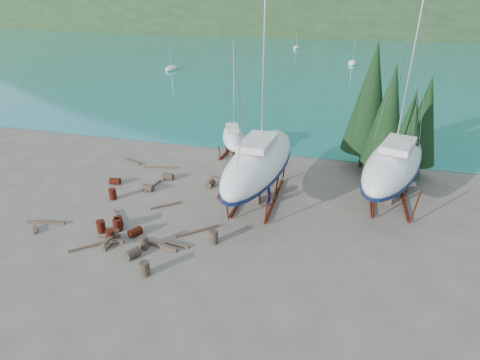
% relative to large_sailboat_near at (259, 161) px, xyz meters
% --- Properties ---
extents(ground, '(600.00, 600.00, 0.00)m').
position_rel_large_sailboat_near_xyz_m(ground, '(-2.97, -5.15, -3.32)').
color(ground, '#5E544A').
rests_on(ground, ground).
extents(bay_water, '(700.00, 700.00, 0.00)m').
position_rel_large_sailboat_near_xyz_m(bay_water, '(-2.97, 309.85, -3.31)').
color(bay_water, teal).
rests_on(bay_water, ground).
extents(far_hill, '(800.00, 360.00, 110.00)m').
position_rel_large_sailboat_near_xyz_m(far_hill, '(-2.97, 314.85, -3.32)').
color(far_hill, '#213319').
rests_on(far_hill, ground).
extents(far_house_left, '(6.60, 5.60, 5.60)m').
position_rel_large_sailboat_near_xyz_m(far_house_left, '(-62.97, 184.85, -0.39)').
color(far_house_left, beige).
rests_on(far_house_left, ground).
extents(far_house_center, '(6.60, 5.60, 5.60)m').
position_rel_large_sailboat_near_xyz_m(far_house_center, '(-22.97, 184.85, -0.39)').
color(far_house_center, beige).
rests_on(far_house_center, ground).
extents(far_house_right, '(6.60, 5.60, 5.60)m').
position_rel_large_sailboat_near_xyz_m(far_house_right, '(27.03, 184.85, -0.39)').
color(far_house_right, beige).
rests_on(far_house_right, ground).
extents(cypress_near_right, '(3.60, 3.60, 10.00)m').
position_rel_large_sailboat_near_xyz_m(cypress_near_right, '(9.53, 6.85, 2.47)').
color(cypress_near_right, black).
rests_on(cypress_near_right, ground).
extents(cypress_mid_right, '(3.06, 3.06, 8.50)m').
position_rel_large_sailboat_near_xyz_m(cypress_mid_right, '(11.03, 4.85, 1.60)').
color(cypress_mid_right, black).
rests_on(cypress_mid_right, ground).
extents(cypress_back_left, '(4.14, 4.14, 11.50)m').
position_rel_large_sailboat_near_xyz_m(cypress_back_left, '(8.03, 8.85, 3.35)').
color(cypress_back_left, black).
rests_on(cypress_back_left, ground).
extents(cypress_far_right, '(3.24, 3.24, 9.00)m').
position_rel_large_sailboat_near_xyz_m(cypress_far_right, '(12.53, 7.85, 1.89)').
color(cypress_far_right, black).
rests_on(cypress_far_right, ground).
extents(moored_boat_left, '(2.00, 5.00, 6.05)m').
position_rel_large_sailboat_near_xyz_m(moored_boat_left, '(-32.97, 54.85, -2.93)').
color(moored_boat_left, white).
rests_on(moored_boat_left, ground).
extents(moored_boat_mid, '(2.00, 5.00, 6.05)m').
position_rel_large_sailboat_near_xyz_m(moored_boat_mid, '(7.03, 74.85, -2.93)').
color(moored_boat_mid, white).
rests_on(moored_boat_mid, ground).
extents(moored_boat_far, '(2.00, 5.00, 6.05)m').
position_rel_large_sailboat_near_xyz_m(moored_boat_far, '(-10.97, 104.85, -2.93)').
color(moored_boat_far, white).
rests_on(moored_boat_far, ground).
extents(large_sailboat_near, '(4.94, 13.38, 20.62)m').
position_rel_large_sailboat_near_xyz_m(large_sailboat_near, '(0.00, 0.00, 0.00)').
color(large_sailboat_near, white).
rests_on(large_sailboat_near, ground).
extents(large_sailboat_far, '(7.00, 12.87, 19.54)m').
position_rel_large_sailboat_near_xyz_m(large_sailboat_far, '(10.03, 2.67, -0.13)').
color(large_sailboat_far, white).
rests_on(large_sailboat_far, ground).
extents(small_sailboat_shore, '(4.49, 7.24, 11.06)m').
position_rel_large_sailboat_near_xyz_m(small_sailboat_shore, '(-4.68, 8.83, -1.49)').
color(small_sailboat_shore, white).
rests_on(small_sailboat_shore, ground).
extents(worker, '(0.58, 0.69, 1.61)m').
position_rel_large_sailboat_near_xyz_m(worker, '(1.04, -0.96, -2.51)').
color(worker, navy).
rests_on(worker, ground).
extents(drum_0, '(0.58, 0.58, 0.88)m').
position_rel_large_sailboat_near_xyz_m(drum_0, '(-8.10, -8.48, -2.88)').
color(drum_0, '#601F10').
rests_on(drum_0, ground).
extents(drum_1, '(0.90, 1.04, 0.58)m').
position_rel_large_sailboat_near_xyz_m(drum_1, '(-5.82, -9.58, -3.03)').
color(drum_1, '#2D2823').
rests_on(drum_1, ground).
extents(drum_2, '(0.96, 0.70, 0.58)m').
position_rel_large_sailboat_near_xyz_m(drum_2, '(-12.62, -0.75, -3.03)').
color(drum_2, '#601F10').
rests_on(drum_2, ground).
extents(drum_4, '(1.01, 0.82, 0.58)m').
position_rel_large_sailboat_near_xyz_m(drum_4, '(-1.52, 3.90, -3.03)').
color(drum_4, '#601F10').
rests_on(drum_4, ground).
extents(drum_5, '(0.58, 0.58, 0.88)m').
position_rel_large_sailboat_near_xyz_m(drum_5, '(-5.61, -8.56, -2.88)').
color(drum_5, '#2D2823').
rests_on(drum_5, ground).
extents(drum_6, '(0.66, 0.93, 0.58)m').
position_rel_large_sailboat_near_xyz_m(drum_6, '(-2.87, -0.69, -3.03)').
color(drum_6, '#601F10').
rests_on(drum_6, ground).
extents(drum_8, '(0.58, 0.58, 0.88)m').
position_rel_large_sailboat_near_xyz_m(drum_8, '(-11.28, -3.20, -2.88)').
color(drum_8, '#601F10').
rests_on(drum_8, ground).
extents(drum_9, '(0.91, 0.62, 0.58)m').
position_rel_large_sailboat_near_xyz_m(drum_9, '(-8.56, 1.32, -3.03)').
color(drum_9, '#2D2823').
rests_on(drum_9, ground).
extents(drum_10, '(0.58, 0.58, 0.88)m').
position_rel_large_sailboat_near_xyz_m(drum_10, '(-8.39, -7.17, -2.88)').
color(drum_10, '#601F10').
rests_on(drum_10, ground).
extents(drum_11, '(0.69, 0.95, 0.58)m').
position_rel_large_sailboat_near_xyz_m(drum_11, '(-4.46, 1.02, -3.03)').
color(drum_11, '#2D2823').
rests_on(drum_11, ground).
extents(drum_12, '(0.96, 1.05, 0.58)m').
position_rel_large_sailboat_near_xyz_m(drum_12, '(-6.91, -7.39, -3.03)').
color(drum_12, '#601F10').
rests_on(drum_12, ground).
extents(drum_13, '(0.58, 0.58, 0.88)m').
position_rel_large_sailboat_near_xyz_m(drum_13, '(-9.38, -7.62, -2.88)').
color(drum_13, '#601F10').
rests_on(drum_13, ground).
extents(drum_14, '(0.58, 0.58, 0.88)m').
position_rel_large_sailboat_near_xyz_m(drum_14, '(-8.50, -6.85, -2.88)').
color(drum_14, '#601F10').
rests_on(drum_14, ground).
extents(drum_15, '(0.94, 0.67, 0.58)m').
position_rel_large_sailboat_near_xyz_m(drum_15, '(-9.21, -1.17, -3.03)').
color(drum_15, '#2D2823').
rests_on(drum_15, ground).
extents(drum_16, '(0.58, 0.58, 0.88)m').
position_rel_large_sailboat_near_xyz_m(drum_16, '(-4.30, -10.87, -2.88)').
color(drum_16, '#2D2823').
rests_on(drum_16, ground).
extents(drum_17, '(0.58, 0.58, 0.88)m').
position_rel_large_sailboat_near_xyz_m(drum_17, '(-1.47, -6.78, -2.88)').
color(drum_17, '#2D2823').
rests_on(drum_17, ground).
extents(timber_2, '(2.52, 1.03, 0.19)m').
position_rel_large_sailboat_near_xyz_m(timber_2, '(-13.81, 3.94, -3.22)').
color(timber_2, brown).
rests_on(timber_2, ground).
extents(timber_3, '(2.55, 2.25, 0.15)m').
position_rel_large_sailboat_near_xyz_m(timber_3, '(-8.84, -9.17, -3.24)').
color(timber_3, brown).
rests_on(timber_3, ground).
extents(timber_5, '(2.40, 2.19, 0.16)m').
position_rel_large_sailboat_near_xyz_m(timber_5, '(-2.97, -5.89, -3.23)').
color(timber_5, brown).
rests_on(timber_5, ground).
extents(timber_6, '(0.96, 1.75, 0.19)m').
position_rel_large_sailboat_near_xyz_m(timber_6, '(-2.55, 3.37, -3.22)').
color(timber_6, brown).
rests_on(timber_6, ground).
extents(timber_7, '(1.72, 0.37, 0.17)m').
position_rel_large_sailboat_near_xyz_m(timber_7, '(-3.69, -7.73, -3.23)').
color(timber_7, brown).
rests_on(timber_7, ground).
extents(timber_9, '(0.69, 2.72, 0.15)m').
position_rel_large_sailboat_near_xyz_m(timber_9, '(-5.42, 8.10, -3.24)').
color(timber_9, brown).
rests_on(timber_9, ground).
extents(timber_10, '(2.53, 0.82, 0.16)m').
position_rel_large_sailboat_near_xyz_m(timber_10, '(-3.95, 2.38, -3.23)').
color(timber_10, brown).
rests_on(timber_10, ground).
extents(timber_11, '(1.93, 1.68, 0.15)m').
position_rel_large_sailboat_near_xyz_m(timber_11, '(-6.66, -3.15, -3.24)').
color(timber_11, brown).
rests_on(timber_11, ground).
extents(timber_12, '(1.71, 1.65, 0.17)m').
position_rel_large_sailboat_near_xyz_m(timber_12, '(-9.30, -5.67, -3.23)').
color(timber_12, brown).
rests_on(timber_12, ground).
extents(timber_13, '(0.86, 0.84, 0.22)m').
position_rel_large_sailboat_near_xyz_m(timber_13, '(-13.92, -8.75, -3.21)').
color(timber_13, brown).
rests_on(timber_13, ground).
extents(timber_14, '(2.78, 0.68, 0.18)m').
position_rel_large_sailboat_near_xyz_m(timber_14, '(-13.87, -7.75, -3.22)').
color(timber_14, brown).
rests_on(timber_14, ground).
extents(timber_15, '(3.16, 0.77, 0.15)m').
position_rel_large_sailboat_near_xyz_m(timber_15, '(-10.42, 3.45, -3.24)').
color(timber_15, brown).
rests_on(timber_15, ground).
extents(timber_16, '(2.87, 0.65, 0.23)m').
position_rel_large_sailboat_near_xyz_m(timber_16, '(-4.84, -8.14, -3.20)').
color(timber_16, brown).
rests_on(timber_16, ground).
extents(timber_17, '(0.46, 2.21, 0.16)m').
position_rel_large_sailboat_near_xyz_m(timber_17, '(-9.23, -0.29, -3.23)').
color(timber_17, brown).
rests_on(timber_17, ground).
extents(timber_pile_fore, '(1.80, 1.80, 0.60)m').
position_rel_large_sailboat_near_xyz_m(timber_pile_fore, '(-7.92, -8.67, -3.02)').
color(timber_pile_fore, brown).
rests_on(timber_pile_fore, ground).
extents(timber_pile_aft, '(1.80, 1.80, 0.60)m').
position_rel_large_sailboat_near_xyz_m(timber_pile_aft, '(-0.74, 3.09, -3.02)').
color(timber_pile_aft, brown).
rests_on(timber_pile_aft, ground).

